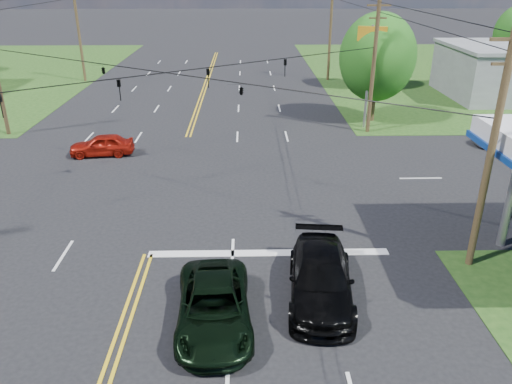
{
  "coord_description": "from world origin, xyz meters",
  "views": [
    {
      "loc": [
        4.08,
        -13.94,
        10.77
      ],
      "look_at": [
        4.52,
        6.0,
        1.92
      ],
      "focal_mm": 35.0,
      "sensor_mm": 36.0,
      "label": 1
    }
  ],
  "objects_px": {
    "pole_ne": "(374,64)",
    "pole_right_far": "(330,30)",
    "suv_black": "(321,278)",
    "pole_left_far": "(79,31)",
    "pickup_dkgreen": "(214,307)",
    "tree_right_a": "(377,57)",
    "tree_right_b": "(372,45)",
    "pole_se": "(492,148)"
  },
  "relations": [
    {
      "from": "pole_ne",
      "to": "pole_right_far",
      "type": "relative_size",
      "value": 0.95
    },
    {
      "from": "pole_right_far",
      "to": "suv_black",
      "type": "relative_size",
      "value": 1.82
    },
    {
      "from": "pole_left_far",
      "to": "pickup_dkgreen",
      "type": "height_order",
      "value": "pole_left_far"
    },
    {
      "from": "suv_black",
      "to": "tree_right_a",
      "type": "bearing_deg",
      "value": 78.32
    },
    {
      "from": "tree_right_b",
      "to": "pickup_dkgreen",
      "type": "xyz_separation_m",
      "value": [
        -13.5,
        -36.53,
        -3.5
      ]
    },
    {
      "from": "pole_se",
      "to": "pickup_dkgreen",
      "type": "xyz_separation_m",
      "value": [
        -10.0,
        -3.53,
        -4.19
      ]
    },
    {
      "from": "tree_right_a",
      "to": "pickup_dkgreen",
      "type": "xyz_separation_m",
      "value": [
        -11.0,
        -24.53,
        -4.15
      ]
    },
    {
      "from": "tree_right_a",
      "to": "tree_right_b",
      "type": "xyz_separation_m",
      "value": [
        2.5,
        12.0,
        -0.65
      ]
    },
    {
      "from": "pole_right_far",
      "to": "tree_right_b",
      "type": "distance_m",
      "value": 5.4
    },
    {
      "from": "pickup_dkgreen",
      "to": "suv_black",
      "type": "relative_size",
      "value": 0.95
    },
    {
      "from": "tree_right_b",
      "to": "pole_left_far",
      "type": "bearing_deg",
      "value": 172.28
    },
    {
      "from": "pole_ne",
      "to": "pole_left_far",
      "type": "bearing_deg",
      "value": 143.84
    },
    {
      "from": "pole_left_far",
      "to": "suv_black",
      "type": "distance_m",
      "value": 43.97
    },
    {
      "from": "pole_left_far",
      "to": "pole_right_far",
      "type": "relative_size",
      "value": 1.0
    },
    {
      "from": "pole_right_far",
      "to": "pickup_dkgreen",
      "type": "xyz_separation_m",
      "value": [
        -10.0,
        -40.53,
        -4.45
      ]
    },
    {
      "from": "pole_se",
      "to": "tree_right_a",
      "type": "height_order",
      "value": "pole_se"
    },
    {
      "from": "pole_left_far",
      "to": "tree_right_b",
      "type": "xyz_separation_m",
      "value": [
        29.5,
        -4.0,
        -0.95
      ]
    },
    {
      "from": "tree_right_b",
      "to": "pole_ne",
      "type": "bearing_deg",
      "value": -103.13
    },
    {
      "from": "pole_se",
      "to": "tree_right_b",
      "type": "height_order",
      "value": "pole_se"
    },
    {
      "from": "pole_ne",
      "to": "tree_right_a",
      "type": "xyz_separation_m",
      "value": [
        1.0,
        3.0,
        -0.05
      ]
    },
    {
      "from": "pole_left_far",
      "to": "suv_black",
      "type": "xyz_separation_m",
      "value": [
        19.71,
        -39.06,
        -4.37
      ]
    },
    {
      "from": "pickup_dkgreen",
      "to": "pole_ne",
      "type": "bearing_deg",
      "value": 61.78
    },
    {
      "from": "pole_right_far",
      "to": "suv_black",
      "type": "bearing_deg",
      "value": -99.15
    },
    {
      "from": "pole_left_far",
      "to": "pickup_dkgreen",
      "type": "bearing_deg",
      "value": -68.46
    },
    {
      "from": "pole_se",
      "to": "pole_ne",
      "type": "height_order",
      "value": "same"
    },
    {
      "from": "pole_right_far",
      "to": "tree_right_a",
      "type": "bearing_deg",
      "value": -86.42
    },
    {
      "from": "pole_right_far",
      "to": "tree_right_b",
      "type": "xyz_separation_m",
      "value": [
        3.5,
        -4.0,
        -0.95
      ]
    },
    {
      "from": "pole_right_far",
      "to": "suv_black",
      "type": "distance_m",
      "value": 39.81
    },
    {
      "from": "pickup_dkgreen",
      "to": "tree_right_a",
      "type": "bearing_deg",
      "value": 62.54
    },
    {
      "from": "pole_se",
      "to": "pole_ne",
      "type": "xyz_separation_m",
      "value": [
        0.0,
        18.0,
        0.0
      ]
    },
    {
      "from": "pole_ne",
      "to": "tree_right_b",
      "type": "bearing_deg",
      "value": 76.87
    },
    {
      "from": "pole_se",
      "to": "pole_left_far",
      "type": "distance_m",
      "value": 45.22
    },
    {
      "from": "tree_right_a",
      "to": "pickup_dkgreen",
      "type": "relative_size",
      "value": 1.57
    },
    {
      "from": "pole_right_far",
      "to": "tree_right_b",
      "type": "bearing_deg",
      "value": -48.81
    },
    {
      "from": "pickup_dkgreen",
      "to": "suv_black",
      "type": "xyz_separation_m",
      "value": [
        3.71,
        1.47,
        0.07
      ]
    },
    {
      "from": "tree_right_a",
      "to": "pole_ne",
      "type": "bearing_deg",
      "value": -108.43
    },
    {
      "from": "tree_right_a",
      "to": "suv_black",
      "type": "bearing_deg",
      "value": -107.55
    },
    {
      "from": "pole_ne",
      "to": "pole_left_far",
      "type": "xyz_separation_m",
      "value": [
        -26.0,
        19.0,
        0.25
      ]
    },
    {
      "from": "pole_se",
      "to": "tree_right_b",
      "type": "bearing_deg",
      "value": 83.95
    },
    {
      "from": "tree_right_a",
      "to": "suv_black",
      "type": "xyz_separation_m",
      "value": [
        -7.29,
        -23.06,
        -4.07
      ]
    },
    {
      "from": "tree_right_b",
      "to": "pickup_dkgreen",
      "type": "distance_m",
      "value": 39.1
    },
    {
      "from": "pole_se",
      "to": "tree_right_a",
      "type": "distance_m",
      "value": 21.02
    }
  ]
}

